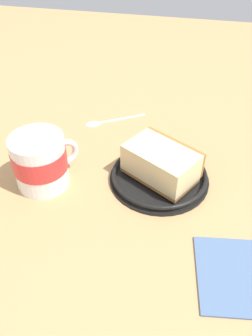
% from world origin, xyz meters
% --- Properties ---
extents(ground_plane, '(1.57, 1.57, 0.03)m').
position_xyz_m(ground_plane, '(0.00, 0.00, -0.02)').
color(ground_plane, tan).
extents(small_plate, '(0.16, 0.16, 0.02)m').
position_xyz_m(small_plate, '(-0.02, 0.05, 0.01)').
color(small_plate, black).
rests_on(small_plate, ground_plane).
extents(cake_slice, '(0.13, 0.12, 0.05)m').
position_xyz_m(cake_slice, '(-0.02, 0.05, 0.03)').
color(cake_slice, '#9E662D').
rests_on(cake_slice, small_plate).
extents(tea_mug, '(0.09, 0.09, 0.09)m').
position_xyz_m(tea_mug, '(0.16, 0.09, 0.05)').
color(tea_mug, white).
rests_on(tea_mug, ground_plane).
extents(teaspoon, '(0.12, 0.08, 0.01)m').
position_xyz_m(teaspoon, '(0.11, -0.10, 0.00)').
color(teaspoon, silver).
rests_on(teaspoon, ground_plane).
extents(folded_napkin, '(0.13, 0.13, 0.01)m').
position_xyz_m(folded_napkin, '(-0.15, 0.20, 0.00)').
color(folded_napkin, slate).
rests_on(folded_napkin, ground_plane).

